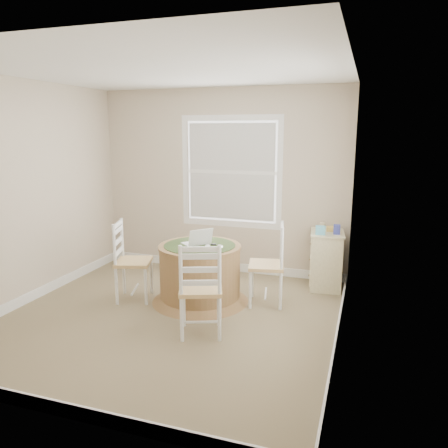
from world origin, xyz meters
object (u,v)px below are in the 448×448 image
(round_table, at_px, (200,271))
(chair_left, at_px, (134,261))
(corner_chest, at_px, (326,260))
(chair_right, at_px, (266,265))
(chair_near, at_px, (201,289))
(laptop, at_px, (197,242))

(round_table, distance_m, chair_left, 0.81)
(chair_left, xyz_separation_m, corner_chest, (2.16, 1.16, -0.10))
(chair_left, bearing_deg, chair_right, -94.14)
(chair_right, height_order, corner_chest, chair_right)
(corner_chest, bearing_deg, chair_near, -127.40)
(chair_near, bearing_deg, chair_right, -134.66)
(chair_near, height_order, chair_right, same)
(chair_right, relative_size, corner_chest, 1.28)
(round_table, bearing_deg, laptop, 128.29)
(chair_left, bearing_deg, laptop, -90.44)
(chair_right, bearing_deg, chair_near, -35.45)
(laptop, xyz_separation_m, corner_chest, (1.43, 0.93, -0.35))
(chair_left, xyz_separation_m, laptop, (0.74, 0.23, 0.25))
(round_table, xyz_separation_m, chair_left, (-0.78, -0.19, 0.09))
(chair_right, bearing_deg, round_table, -88.36)
(round_table, height_order, corner_chest, corner_chest)
(round_table, height_order, laptop, laptop)
(laptop, bearing_deg, chair_near, 65.23)
(round_table, height_order, chair_left, chair_left)
(chair_near, distance_m, chair_right, 1.08)
(chair_near, xyz_separation_m, laptop, (-0.37, 0.84, 0.25))
(laptop, bearing_deg, chair_right, 141.39)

